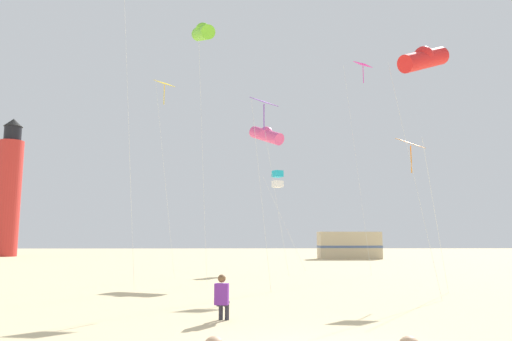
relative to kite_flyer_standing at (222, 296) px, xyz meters
name	(u,v)px	position (x,y,z in m)	size (l,w,h in m)	color
kite_flyer_standing	(222,296)	(0.00, 0.00, 0.00)	(0.38, 0.54, 1.16)	#722D99
kite_diamond_magenta	(362,74)	(7.83, 16.17, 11.55)	(1.79, 1.79, 13.02)	silver
kite_box_cyan	(278,179)	(2.79, 20.16, 5.48)	(2.79, 2.12, 6.68)	silver
kite_tube_scarlet	(424,59)	(7.47, 5.27, 8.34)	(2.56, 2.27, 9.66)	silver
kite_tube_rainbow	(266,135)	(1.80, 14.98, 7.43)	(2.29, 2.43, 8.74)	silver
kite_tube_lime	(203,33)	(-1.56, 10.54, 11.68)	(1.44, 2.59, 12.99)	silver
kite_diamond_gold	(164,91)	(-3.88, 13.31, 9.47)	(1.46, 1.46, 10.76)	silver
kite_diamond_violet	(264,108)	(1.34, 7.05, 6.82)	(1.22, 1.22, 7.92)	silver
kite_diamond_orange	(412,148)	(7.18, 6.23, 5.01)	(1.83, 1.83, 6.02)	silver
lighthouse_distant	(9,191)	(-28.07, 46.42, 7.22)	(2.80, 2.80, 16.80)	red
rv_van_tan	(349,245)	(11.49, 38.37, 0.78)	(6.51, 2.54, 2.80)	#C6B28C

